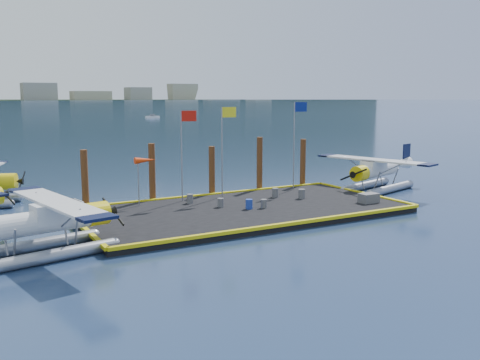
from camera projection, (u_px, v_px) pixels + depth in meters
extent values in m
plane|color=#172845|center=(243.00, 214.00, 33.71)|extent=(4000.00, 4000.00, 0.00)
cube|color=black|center=(243.00, 211.00, 33.68)|extent=(20.00, 10.00, 0.40)
cone|color=black|center=(92.00, 98.00, 1452.39)|extent=(1100.00, 1100.00, 360.00)
cone|color=slate|center=(142.00, 97.00, 2291.76)|extent=(1300.00, 1300.00, 560.00)
cone|color=slate|center=(215.00, 97.00, 2350.19)|extent=(1000.00, 1000.00, 420.00)
cylinder|color=gray|center=(34.00, 246.00, 25.48)|extent=(6.17, 1.76, 0.60)
cylinder|color=gray|center=(51.00, 256.00, 23.83)|extent=(6.17, 1.76, 0.60)
cylinder|color=silver|center=(45.00, 222.00, 24.57)|extent=(4.75, 1.96, 1.10)
cube|color=silver|center=(57.00, 212.00, 24.90)|extent=(2.36, 1.49, 0.90)
cube|color=black|center=(63.00, 207.00, 25.06)|extent=(1.57, 1.29, 0.55)
cylinder|color=yellow|center=(97.00, 214.00, 26.23)|extent=(1.20, 1.32, 1.16)
cube|color=black|center=(113.00, 211.00, 26.77)|extent=(0.48, 2.19, 1.12)
cube|color=silver|center=(56.00, 202.00, 24.82)|extent=(3.17, 9.08, 0.12)
cube|color=black|center=(25.00, 190.00, 28.05)|extent=(1.64, 1.16, 0.13)
cube|color=black|center=(97.00, 218.00, 21.59)|extent=(1.64, 1.16, 0.13)
cube|color=black|center=(6.00, 194.00, 31.91)|extent=(0.78, 1.95, 1.04)
cylinder|color=yellow|center=(9.00, 182.00, 36.18)|extent=(1.32, 1.41, 1.14)
cube|color=black|center=(22.00, 181.00, 36.30)|extent=(0.82, 2.06, 1.10)
cylinder|color=gray|center=(391.00, 189.00, 41.10)|extent=(6.12, 2.34, 0.60)
cylinder|color=gray|center=(366.00, 185.00, 42.62)|extent=(6.12, 2.34, 0.60)
cylinder|color=silver|center=(378.00, 170.00, 41.51)|extent=(4.78, 2.38, 1.10)
cube|color=silver|center=(374.00, 166.00, 41.03)|extent=(2.42, 1.68, 0.90)
cube|color=black|center=(372.00, 164.00, 40.78)|extent=(1.64, 1.41, 0.55)
cylinder|color=yellow|center=(360.00, 173.00, 39.66)|extent=(1.29, 1.40, 1.16)
cube|color=black|center=(353.00, 175.00, 39.06)|extent=(0.69, 2.15, 1.12)
cube|color=silver|center=(374.00, 160.00, 40.95)|extent=(4.00, 9.06, 0.12)
cube|color=black|center=(428.00, 165.00, 37.98)|extent=(1.70, 1.29, 0.13)
cube|color=black|center=(328.00, 155.00, 43.92)|extent=(1.70, 1.29, 0.13)
cube|color=black|center=(406.00, 154.00, 44.62)|extent=(1.09, 0.43, 1.70)
cube|color=silver|center=(406.00, 162.00, 44.65)|extent=(1.83, 3.52, 0.10)
cylinder|color=#525156|center=(221.00, 203.00, 33.76)|extent=(0.40, 0.40, 0.56)
cylinder|color=#525156|center=(264.00, 204.00, 33.49)|extent=(0.39, 0.39, 0.55)
cylinder|color=#525156|center=(302.00, 194.00, 36.56)|extent=(0.46, 0.46, 0.65)
cylinder|color=#1C359B|center=(249.00, 204.00, 33.19)|extent=(0.43, 0.43, 0.61)
cylinder|color=#525156|center=(275.00, 193.00, 37.01)|extent=(0.45, 0.45, 0.63)
cylinder|color=#525156|center=(190.00, 199.00, 34.94)|extent=(0.43, 0.43, 0.60)
cube|color=#525156|center=(369.00, 198.00, 35.15)|extent=(1.23, 0.82, 0.62)
cylinder|color=gray|center=(182.00, 156.00, 35.25)|extent=(0.08, 0.08, 6.00)
cube|color=red|center=(189.00, 116.00, 35.10)|extent=(1.10, 0.03, 0.70)
cylinder|color=gray|center=(222.00, 153.00, 36.68)|extent=(0.08, 0.08, 6.20)
cube|color=yellow|center=(229.00, 112.00, 36.51)|extent=(1.10, 0.03, 0.70)
cylinder|color=gray|center=(294.00, 146.00, 39.55)|extent=(0.08, 0.08, 6.50)
cube|color=navy|center=(301.00, 107.00, 39.36)|extent=(1.10, 0.03, 0.70)
cylinder|color=gray|center=(139.00, 182.00, 34.03)|extent=(0.07, 0.07, 3.00)
cone|color=red|center=(145.00, 160.00, 34.06)|extent=(1.40, 0.44, 0.44)
cylinder|color=#462914|center=(85.00, 181.00, 33.95)|extent=(0.44, 0.44, 4.00)
cylinder|color=#462914|center=(152.00, 174.00, 36.11)|extent=(0.44, 0.44, 4.20)
cylinder|color=#462914|center=(212.00, 173.00, 38.31)|extent=(0.44, 0.44, 3.80)
cylinder|color=#462914|center=(260.00, 166.00, 40.20)|extent=(0.44, 0.44, 4.30)
cylinder|color=#462914|center=(303.00, 164.00, 42.15)|extent=(0.44, 0.44, 4.00)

